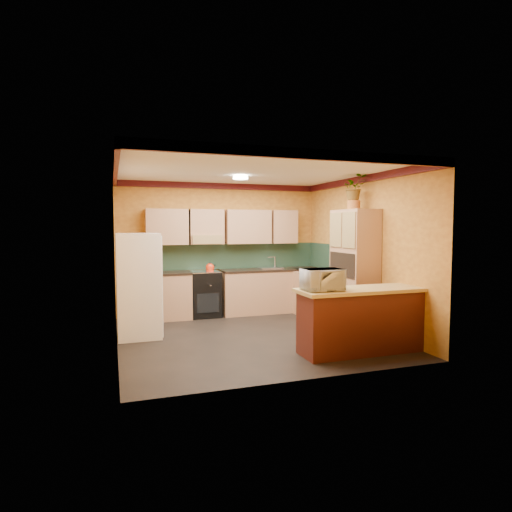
# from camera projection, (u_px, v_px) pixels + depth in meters

# --- Properties ---
(room_shell) EXTENTS (4.24, 4.24, 2.72)m
(room_shell) POSITION_uv_depth(u_px,v_px,m) (247.00, 210.00, 7.17)
(room_shell) COLOR black
(room_shell) RESTS_ON ground
(base_cabinets_back) EXTENTS (3.65, 0.60, 0.88)m
(base_cabinets_back) POSITION_uv_depth(u_px,v_px,m) (235.00, 293.00, 8.79)
(base_cabinets_back) COLOR tan
(base_cabinets_back) RESTS_ON ground
(countertop_back) EXTENTS (3.65, 0.62, 0.04)m
(countertop_back) POSITION_uv_depth(u_px,v_px,m) (235.00, 271.00, 8.75)
(countertop_back) COLOR black
(countertop_back) RESTS_ON base_cabinets_back
(stove) EXTENTS (0.58, 0.58, 0.91)m
(stove) POSITION_uv_depth(u_px,v_px,m) (205.00, 294.00, 8.58)
(stove) COLOR black
(stove) RESTS_ON ground
(kettle) EXTENTS (0.18, 0.18, 0.18)m
(kettle) POSITION_uv_depth(u_px,v_px,m) (210.00, 267.00, 8.53)
(kettle) COLOR red
(kettle) RESTS_ON stove
(sink) EXTENTS (0.48, 0.40, 0.03)m
(sink) POSITION_uv_depth(u_px,v_px,m) (270.00, 268.00, 9.00)
(sink) COLOR silver
(sink) RESTS_ON countertop_back
(base_cabinets_right) EXTENTS (0.60, 0.80, 0.88)m
(base_cabinets_right) POSITION_uv_depth(u_px,v_px,m) (315.00, 293.00, 8.79)
(base_cabinets_right) COLOR tan
(base_cabinets_right) RESTS_ON ground
(countertop_right) EXTENTS (0.62, 0.80, 0.04)m
(countertop_right) POSITION_uv_depth(u_px,v_px,m) (315.00, 271.00, 8.76)
(countertop_right) COLOR black
(countertop_right) RESTS_ON base_cabinets_right
(fridge) EXTENTS (0.68, 0.66, 1.70)m
(fridge) POSITION_uv_depth(u_px,v_px,m) (138.00, 286.00, 6.95)
(fridge) COLOR white
(fridge) RESTS_ON ground
(pantry) EXTENTS (0.48, 0.90, 2.10)m
(pantry) POSITION_uv_depth(u_px,v_px,m) (354.00, 270.00, 7.44)
(pantry) COLOR tan
(pantry) RESTS_ON ground
(fern_pot) EXTENTS (0.22, 0.22, 0.16)m
(fern_pot) POSITION_uv_depth(u_px,v_px,m) (354.00, 205.00, 7.41)
(fern_pot) COLOR #B0632A
(fern_pot) RESTS_ON pantry
(fern) EXTENTS (0.41, 0.35, 0.44)m
(fern) POSITION_uv_depth(u_px,v_px,m) (354.00, 188.00, 7.39)
(fern) COLOR tan
(fern) RESTS_ON fern_pot
(breakfast_bar) EXTENTS (1.80, 0.55, 0.88)m
(breakfast_bar) POSITION_uv_depth(u_px,v_px,m) (361.00, 322.00, 6.14)
(breakfast_bar) COLOR #552213
(breakfast_bar) RESTS_ON ground
(bar_top) EXTENTS (1.90, 0.65, 0.05)m
(bar_top) POSITION_uv_depth(u_px,v_px,m) (362.00, 290.00, 6.10)
(bar_top) COLOR tan
(bar_top) RESTS_ON breakfast_bar
(microwave) EXTENTS (0.54, 0.37, 0.30)m
(microwave) POSITION_uv_depth(u_px,v_px,m) (322.00, 280.00, 5.89)
(microwave) COLOR white
(microwave) RESTS_ON bar_top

